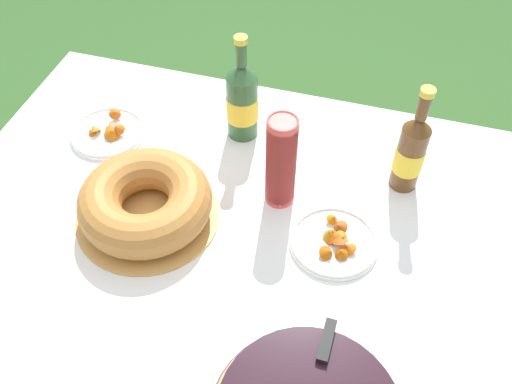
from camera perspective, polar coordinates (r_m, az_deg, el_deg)
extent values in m
plane|color=#335B28|center=(1.91, -1.01, -18.07)|extent=(16.00, 16.00, 0.00)
cube|color=brown|center=(1.33, -1.39, -6.59)|extent=(1.52, 1.18, 0.03)
cylinder|color=brown|center=(2.12, -15.15, 4.03)|extent=(0.06, 0.06, 0.65)
cylinder|color=brown|center=(1.96, 23.79, -4.20)|extent=(0.06, 0.06, 0.65)
cube|color=white|center=(1.31, -1.40, -6.09)|extent=(1.53, 1.19, 0.00)
cube|color=white|center=(1.75, 4.46, 8.31)|extent=(1.53, 0.00, 0.10)
cube|color=black|center=(1.13, 7.09, -14.53)|extent=(0.02, 0.09, 0.01)
cylinder|color=tan|center=(1.40, -10.71, -2.37)|extent=(0.35, 0.35, 0.01)
torus|color=#AD7033|center=(1.36, -11.03, -0.92)|extent=(0.32, 0.32, 0.10)
cylinder|color=#E04C47|center=(1.38, 2.41, 0.71)|extent=(0.07, 0.07, 0.09)
cylinder|color=#E04C47|center=(1.37, 2.42, 1.08)|extent=(0.07, 0.07, 0.09)
cylinder|color=#E04C47|center=(1.36, 2.44, 1.45)|extent=(0.07, 0.07, 0.09)
cylinder|color=#E04C47|center=(1.35, 2.46, 1.82)|extent=(0.07, 0.07, 0.09)
cylinder|color=#E04C47|center=(1.34, 2.48, 2.20)|extent=(0.07, 0.07, 0.09)
cylinder|color=#E04C47|center=(1.33, 2.49, 2.59)|extent=(0.07, 0.07, 0.09)
cylinder|color=#E04C47|center=(1.32, 2.51, 2.98)|extent=(0.07, 0.07, 0.09)
cylinder|color=#E04C47|center=(1.31, 2.53, 3.38)|extent=(0.07, 0.07, 0.09)
cylinder|color=#E04C47|center=(1.30, 2.55, 3.78)|extent=(0.07, 0.07, 0.09)
cylinder|color=#E04C47|center=(1.30, 2.57, 4.19)|extent=(0.07, 0.07, 0.09)
cylinder|color=#E04C47|center=(1.29, 2.59, 4.60)|extent=(0.07, 0.07, 0.09)
cylinder|color=#E04C47|center=(1.28, 2.61, 5.02)|extent=(0.07, 0.07, 0.09)
cylinder|color=#E04C47|center=(1.27, 2.63, 5.45)|extent=(0.07, 0.07, 0.09)
torus|color=#E04C47|center=(1.24, 2.70, 7.06)|extent=(0.07, 0.07, 0.01)
cylinder|color=#2D562D|center=(1.52, -1.38, 8.59)|extent=(0.08, 0.08, 0.19)
cylinder|color=yellow|center=(1.52, -1.38, 8.48)|extent=(0.08, 0.08, 0.07)
cone|color=#2D562D|center=(1.45, -1.46, 11.98)|extent=(0.08, 0.08, 0.04)
cylinder|color=#2D562D|center=(1.42, -1.50, 13.62)|extent=(0.03, 0.03, 0.06)
cylinder|color=gold|center=(1.40, -1.54, 14.98)|extent=(0.03, 0.03, 0.02)
cylinder|color=brown|center=(1.43, 15.07, 3.32)|extent=(0.07, 0.07, 0.18)
cylinder|color=yellow|center=(1.43, 15.04, 3.21)|extent=(0.07, 0.07, 0.07)
cone|color=brown|center=(1.36, 15.97, 6.57)|extent=(0.07, 0.07, 0.04)
cylinder|color=brown|center=(1.33, 16.43, 8.19)|extent=(0.03, 0.03, 0.06)
cylinder|color=gold|center=(1.30, 16.81, 9.54)|extent=(0.03, 0.03, 0.02)
cylinder|color=white|center=(1.33, 7.78, -5.07)|extent=(0.21, 0.21, 0.01)
torus|color=white|center=(1.33, 7.81, -4.86)|extent=(0.20, 0.20, 0.01)
cone|color=#A8500A|center=(1.29, 8.53, -6.02)|extent=(0.04, 0.04, 0.02)
cone|color=#A74C09|center=(1.29, 7.28, -6.02)|extent=(0.06, 0.06, 0.05)
cone|color=#CA6323|center=(1.31, 8.38, -4.52)|extent=(0.04, 0.05, 0.04)
cone|color=#D06117|center=(1.31, 9.22, -5.48)|extent=(0.04, 0.04, 0.04)
cone|color=#AE660F|center=(1.32, 7.43, -4.18)|extent=(0.05, 0.05, 0.03)
cone|color=#BE6916|center=(1.31, 8.60, -4.49)|extent=(0.04, 0.04, 0.04)
cone|color=#B7490F|center=(1.33, 7.47, -4.31)|extent=(0.05, 0.05, 0.05)
cone|color=#B44E19|center=(1.32, 7.58, -4.06)|extent=(0.03, 0.03, 0.02)
cone|color=#C26E0C|center=(1.35, 7.72, -2.61)|extent=(0.03, 0.03, 0.03)
cone|color=#AA4E1B|center=(1.33, 8.31, -3.40)|extent=(0.05, 0.05, 0.04)
cylinder|color=white|center=(1.62, -14.59, 5.69)|extent=(0.21, 0.21, 0.01)
torus|color=white|center=(1.62, -14.64, 5.89)|extent=(0.20, 0.20, 0.01)
cone|color=#CB6D20|center=(1.61, -14.35, 6.29)|extent=(0.05, 0.05, 0.05)
cone|color=#A9610F|center=(1.62, -16.19, 5.82)|extent=(0.04, 0.04, 0.03)
cone|color=#A8651A|center=(1.61, -14.60, 6.16)|extent=(0.04, 0.03, 0.03)
cone|color=#BF5614|center=(1.59, -13.67, 6.20)|extent=(0.04, 0.04, 0.03)
cone|color=#B8701E|center=(1.62, -15.91, 6.15)|extent=(0.04, 0.04, 0.03)
cone|color=#B85617|center=(1.64, -13.89, 7.68)|extent=(0.05, 0.04, 0.04)
cone|color=#B2590F|center=(1.59, -14.21, 5.77)|extent=(0.06, 0.05, 0.04)
cone|color=orange|center=(1.62, -15.90, 6.12)|extent=(0.04, 0.04, 0.04)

